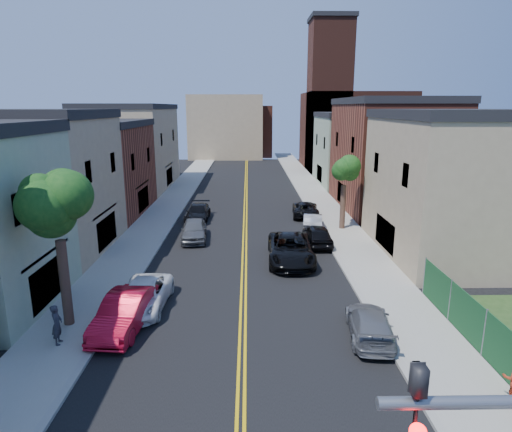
{
  "coord_description": "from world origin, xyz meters",
  "views": [
    {
      "loc": [
        0.28,
        -4.41,
        9.72
      ],
      "look_at": [
        0.84,
        26.72,
        2.0
      ],
      "focal_mm": 30.85,
      "sensor_mm": 36.0,
      "label": 1
    }
  ],
  "objects_px": {
    "white_pickup": "(143,295)",
    "pedestrian_left": "(57,324)",
    "grey_car_left": "(194,230)",
    "black_suv_lane": "(291,249)",
    "red_sedan": "(125,312)",
    "black_car_left": "(198,213)",
    "black_car_right": "(317,235)",
    "dark_car_right_far": "(305,209)",
    "grey_car_right": "(370,324)",
    "silver_car_right": "(313,222)"
  },
  "relations": [
    {
      "from": "grey_car_right",
      "to": "pedestrian_left",
      "type": "height_order",
      "value": "pedestrian_left"
    },
    {
      "from": "silver_car_right",
      "to": "black_car_right",
      "type": "bearing_deg",
      "value": 94.48
    },
    {
      "from": "pedestrian_left",
      "to": "black_suv_lane",
      "type": "bearing_deg",
      "value": -53.56
    },
    {
      "from": "grey_car_left",
      "to": "grey_car_right",
      "type": "relative_size",
      "value": 1.04
    },
    {
      "from": "silver_car_right",
      "to": "pedestrian_left",
      "type": "height_order",
      "value": "pedestrian_left"
    },
    {
      "from": "dark_car_right_far",
      "to": "black_suv_lane",
      "type": "xyz_separation_m",
      "value": [
        -2.5,
        -12.21,
        0.18
      ]
    },
    {
      "from": "grey_car_left",
      "to": "dark_car_right_far",
      "type": "relative_size",
      "value": 0.94
    },
    {
      "from": "white_pickup",
      "to": "black_suv_lane",
      "type": "distance_m",
      "value": 10.37
    },
    {
      "from": "black_car_left",
      "to": "black_suv_lane",
      "type": "xyz_separation_m",
      "value": [
        7.18,
        -10.86,
        0.17
      ]
    },
    {
      "from": "black_car_left",
      "to": "grey_car_right",
      "type": "bearing_deg",
      "value": -63.73
    },
    {
      "from": "grey_car_left",
      "to": "red_sedan",
      "type": "bearing_deg",
      "value": -100.77
    },
    {
      "from": "red_sedan",
      "to": "grey_car_left",
      "type": "relative_size",
      "value": 1.06
    },
    {
      "from": "red_sedan",
      "to": "grey_car_left",
      "type": "bearing_deg",
      "value": 89.3
    },
    {
      "from": "grey_car_right",
      "to": "grey_car_left",
      "type": "bearing_deg",
      "value": -50.36
    },
    {
      "from": "red_sedan",
      "to": "black_suv_lane",
      "type": "bearing_deg",
      "value": 51.97
    },
    {
      "from": "grey_car_right",
      "to": "black_suv_lane",
      "type": "bearing_deg",
      "value": -68.37
    },
    {
      "from": "black_suv_lane",
      "to": "grey_car_right",
      "type": "bearing_deg",
      "value": -73.63
    },
    {
      "from": "grey_car_left",
      "to": "dark_car_right_far",
      "type": "xyz_separation_m",
      "value": [
        9.3,
        7.29,
        -0.1
      ]
    },
    {
      "from": "black_car_right",
      "to": "pedestrian_left",
      "type": "relative_size",
      "value": 2.56
    },
    {
      "from": "white_pickup",
      "to": "silver_car_right",
      "type": "relative_size",
      "value": 1.19
    },
    {
      "from": "red_sedan",
      "to": "pedestrian_left",
      "type": "relative_size",
      "value": 2.85
    },
    {
      "from": "black_car_left",
      "to": "black_suv_lane",
      "type": "bearing_deg",
      "value": -55.52
    },
    {
      "from": "white_pickup",
      "to": "pedestrian_left",
      "type": "distance_m",
      "value": 4.46
    },
    {
      "from": "grey_car_right",
      "to": "dark_car_right_far",
      "type": "bearing_deg",
      "value": -82.88
    },
    {
      "from": "black_car_left",
      "to": "dark_car_right_far",
      "type": "xyz_separation_m",
      "value": [
        9.68,
        1.35,
        -0.01
      ]
    },
    {
      "from": "black_car_right",
      "to": "silver_car_right",
      "type": "relative_size",
      "value": 1.06
    },
    {
      "from": "black_car_right",
      "to": "dark_car_right_far",
      "type": "bearing_deg",
      "value": -93.42
    },
    {
      "from": "red_sedan",
      "to": "white_pickup",
      "type": "height_order",
      "value": "red_sedan"
    },
    {
      "from": "black_car_left",
      "to": "pedestrian_left",
      "type": "bearing_deg",
      "value": -98.34
    },
    {
      "from": "white_pickup",
      "to": "dark_car_right_far",
      "type": "height_order",
      "value": "white_pickup"
    },
    {
      "from": "black_suv_lane",
      "to": "dark_car_right_far",
      "type": "bearing_deg",
      "value": 80.3
    },
    {
      "from": "grey_car_left",
      "to": "black_car_right",
      "type": "bearing_deg",
      "value": -13.41
    },
    {
      "from": "grey_car_left",
      "to": "black_suv_lane",
      "type": "distance_m",
      "value": 8.4
    },
    {
      "from": "dark_car_right_far",
      "to": "pedestrian_left",
      "type": "height_order",
      "value": "pedestrian_left"
    },
    {
      "from": "pedestrian_left",
      "to": "dark_car_right_far",
      "type": "bearing_deg",
      "value": -37.73
    },
    {
      "from": "red_sedan",
      "to": "white_pickup",
      "type": "bearing_deg",
      "value": 86.33
    },
    {
      "from": "black_suv_lane",
      "to": "grey_car_left",
      "type": "bearing_deg",
      "value": 145.94
    },
    {
      "from": "silver_car_right",
      "to": "dark_car_right_far",
      "type": "distance_m",
      "value": 4.63
    },
    {
      "from": "grey_car_left",
      "to": "black_car_right",
      "type": "distance_m",
      "value": 9.17
    },
    {
      "from": "silver_car_right",
      "to": "black_suv_lane",
      "type": "bearing_deg",
      "value": 79.66
    },
    {
      "from": "grey_car_right",
      "to": "black_suv_lane",
      "type": "xyz_separation_m",
      "value": [
        -2.5,
        9.66,
        0.22
      ]
    },
    {
      "from": "silver_car_right",
      "to": "red_sedan",
      "type": "bearing_deg",
      "value": 64.43
    },
    {
      "from": "black_car_right",
      "to": "silver_car_right",
      "type": "distance_m",
      "value": 4.08
    },
    {
      "from": "black_car_left",
      "to": "silver_car_right",
      "type": "height_order",
      "value": "black_car_left"
    },
    {
      "from": "grey_car_left",
      "to": "white_pickup",
      "type": "bearing_deg",
      "value": -100.25
    },
    {
      "from": "white_pickup",
      "to": "grey_car_left",
      "type": "xyz_separation_m",
      "value": [
        1.15,
        11.59,
        0.1
      ]
    },
    {
      "from": "white_pickup",
      "to": "pedestrian_left",
      "type": "xyz_separation_m",
      "value": [
        -2.7,
        -3.54,
        0.32
      ]
    },
    {
      "from": "red_sedan",
      "to": "black_suv_lane",
      "type": "xyz_separation_m",
      "value": [
        8.28,
        8.72,
        0.06
      ]
    },
    {
      "from": "red_sedan",
      "to": "dark_car_right_far",
      "type": "distance_m",
      "value": 23.55
    },
    {
      "from": "dark_car_right_far",
      "to": "pedestrian_left",
      "type": "bearing_deg",
      "value": 64.16
    }
  ]
}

